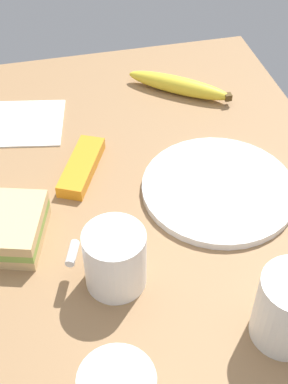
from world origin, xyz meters
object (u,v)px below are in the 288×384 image
(coffee_mug_black, at_px, (115,258))
(banana, at_px, (179,85))
(snack_bar, at_px, (82,167))
(sandwich_main, at_px, (6,228))
(paper_napkin, at_px, (25,123))
(plate_of_food, at_px, (218,189))

(coffee_mug_black, relative_size, banana, 0.56)
(snack_bar, bearing_deg, banana, 156.02)
(coffee_mug_black, relative_size, sandwich_main, 0.76)
(banana, xyz_separation_m, paper_napkin, (0.03, -0.28, -0.01))
(coffee_mug_black, xyz_separation_m, paper_napkin, (-0.36, -0.09, -0.04))
(coffee_mug_black, distance_m, banana, 0.44)
(sandwich_main, xyz_separation_m, snack_bar, (-0.11, 0.12, -0.01))
(plate_of_food, relative_size, snack_bar, 1.79)
(paper_napkin, bearing_deg, banana, 96.06)
(banana, relative_size, paper_napkin, 1.38)
(snack_bar, relative_size, paper_napkin, 0.99)
(coffee_mug_black, bearing_deg, sandwich_main, -128.49)
(coffee_mug_black, bearing_deg, paper_napkin, -166.26)
(banana, xyz_separation_m, snack_bar, (0.17, -0.21, -0.01))
(plate_of_food, bearing_deg, banana, 176.90)
(coffee_mug_black, relative_size, snack_bar, 0.78)
(banana, bearing_deg, snack_bar, -49.77)
(coffee_mug_black, distance_m, paper_napkin, 0.37)
(plate_of_food, bearing_deg, sandwich_main, -85.97)
(plate_of_food, distance_m, banana, 0.27)
(plate_of_food, relative_size, banana, 1.29)
(plate_of_food, relative_size, sandwich_main, 1.75)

